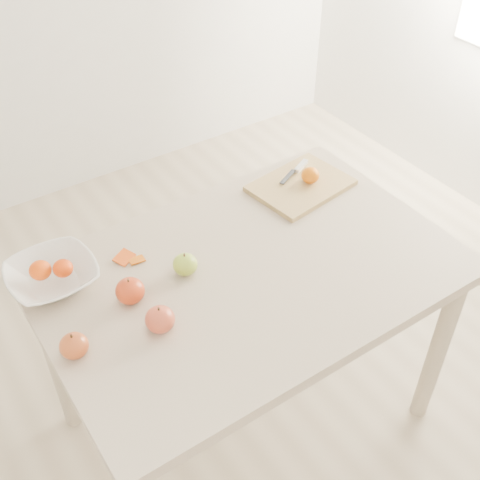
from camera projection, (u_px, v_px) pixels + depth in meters
ground at (248, 415)px, 2.23m from camera, size 3.50×3.50×0.00m
table at (249, 292)px, 1.81m from camera, size 1.20×0.80×0.75m
cutting_board at (301, 186)px, 2.04m from camera, size 0.35×0.28×0.02m
board_tangerine at (310, 175)px, 2.02m from camera, size 0.06×0.06×0.05m
fruit_bowl at (52, 276)px, 1.67m from camera, size 0.25×0.25×0.06m
bowl_tangerine_near at (40, 270)px, 1.65m from camera, size 0.06×0.06×0.05m
bowl_tangerine_far at (63, 268)px, 1.66m from camera, size 0.06×0.06×0.05m
orange_peel_a at (124, 259)px, 1.77m from camera, size 0.07×0.07×0.01m
orange_peel_b at (137, 261)px, 1.76m from camera, size 0.05×0.04×0.01m
paring_knife at (299, 168)px, 2.09m from camera, size 0.16×0.08×0.01m
apple_green at (185, 264)px, 1.71m from camera, size 0.07×0.07×0.06m
apple_red_b at (160, 319)px, 1.54m from camera, size 0.08×0.08×0.07m
apple_red_a at (130, 291)px, 1.62m from camera, size 0.08×0.08×0.07m
apple_red_d at (74, 346)px, 1.48m from camera, size 0.07×0.07×0.07m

